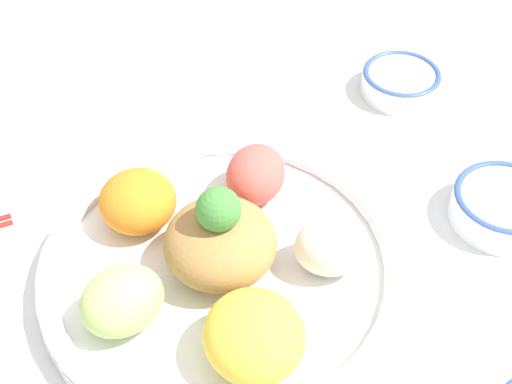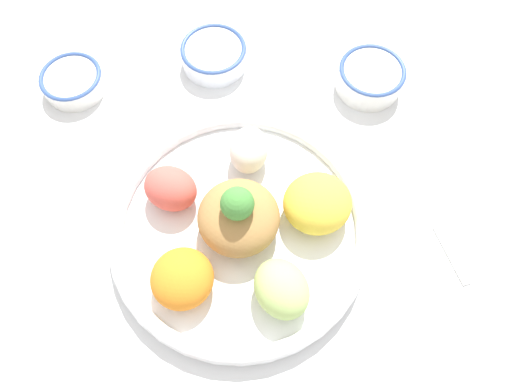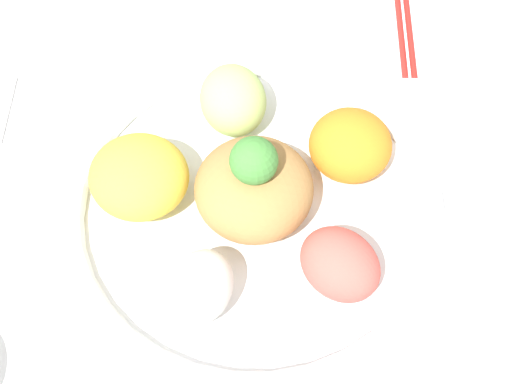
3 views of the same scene
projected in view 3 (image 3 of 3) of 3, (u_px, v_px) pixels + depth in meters
The scene contains 2 objects.
ground_plane at pixel (264, 211), 0.69m from camera, with size 2.40×2.40×0.00m, color white.
salad_platter at pixel (251, 200), 0.66m from camera, with size 0.35×0.35×0.12m.
Camera 3 is at (0.21, 0.26, 0.60)m, focal length 50.00 mm.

